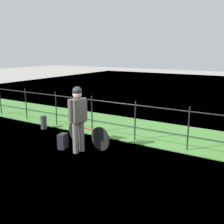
{
  "coord_description": "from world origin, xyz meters",
  "views": [
    {
      "loc": [
        3.16,
        -4.54,
        2.53
      ],
      "look_at": [
        -0.45,
        1.35,
        0.9
      ],
      "focal_mm": 41.94,
      "sensor_mm": 36.0,
      "label": 1
    }
  ],
  "objects_px": {
    "backpack_on_paving": "(63,141)",
    "mooring_bollard": "(44,122)",
    "wooden_crate": "(79,117)",
    "bicycle_main": "(87,134)",
    "terrier_dog": "(79,110)",
    "cyclist_person": "(78,114)"
  },
  "relations": [
    {
      "from": "bicycle_main",
      "to": "terrier_dog",
      "type": "bearing_deg",
      "value": 168.83
    },
    {
      "from": "terrier_dog",
      "to": "backpack_on_paving",
      "type": "distance_m",
      "value": 0.95
    },
    {
      "from": "bicycle_main",
      "to": "wooden_crate",
      "type": "distance_m",
      "value": 0.54
    },
    {
      "from": "cyclist_person",
      "to": "bicycle_main",
      "type": "bearing_deg",
      "value": 99.37
    },
    {
      "from": "wooden_crate",
      "to": "mooring_bollard",
      "type": "xyz_separation_m",
      "value": [
        -1.85,
        0.45,
        -0.53
      ]
    },
    {
      "from": "wooden_crate",
      "to": "backpack_on_paving",
      "type": "relative_size",
      "value": 0.87
    },
    {
      "from": "bicycle_main",
      "to": "cyclist_person",
      "type": "xyz_separation_m",
      "value": [
        0.08,
        -0.47,
        0.67
      ]
    },
    {
      "from": "wooden_crate",
      "to": "terrier_dog",
      "type": "relative_size",
      "value": 1.08
    },
    {
      "from": "terrier_dog",
      "to": "backpack_on_paving",
      "type": "relative_size",
      "value": 0.81
    },
    {
      "from": "terrier_dog",
      "to": "mooring_bollard",
      "type": "xyz_separation_m",
      "value": [
        -1.87,
        0.45,
        -0.73
      ]
    },
    {
      "from": "wooden_crate",
      "to": "terrier_dog",
      "type": "bearing_deg",
      "value": -11.17
    },
    {
      "from": "wooden_crate",
      "to": "mooring_bollard",
      "type": "bearing_deg",
      "value": 166.31
    },
    {
      "from": "bicycle_main",
      "to": "cyclist_person",
      "type": "bearing_deg",
      "value": -80.63
    },
    {
      "from": "terrier_dog",
      "to": "mooring_bollard",
      "type": "distance_m",
      "value": 2.06
    },
    {
      "from": "bicycle_main",
      "to": "mooring_bollard",
      "type": "relative_size",
      "value": 3.49
    },
    {
      "from": "bicycle_main",
      "to": "mooring_bollard",
      "type": "xyz_separation_m",
      "value": [
        -2.18,
        0.52,
        -0.11
      ]
    },
    {
      "from": "backpack_on_paving",
      "to": "mooring_bollard",
      "type": "distance_m",
      "value": 2.02
    },
    {
      "from": "cyclist_person",
      "to": "wooden_crate",
      "type": "bearing_deg",
      "value": 127.31
    },
    {
      "from": "bicycle_main",
      "to": "mooring_bollard",
      "type": "bearing_deg",
      "value": 166.69
    },
    {
      "from": "terrier_dog",
      "to": "wooden_crate",
      "type": "bearing_deg",
      "value": 168.83
    },
    {
      "from": "bicycle_main",
      "to": "cyclist_person",
      "type": "distance_m",
      "value": 0.83
    },
    {
      "from": "backpack_on_paving",
      "to": "mooring_bollard",
      "type": "height_order",
      "value": "mooring_bollard"
    }
  ]
}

